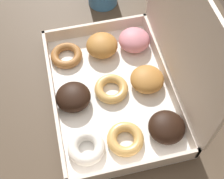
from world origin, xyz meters
name	(u,v)px	position (x,y,z in m)	size (l,w,h in m)	color
ground_plane	(109,167)	(0.00, 0.00, 0.00)	(8.00, 8.00, 0.00)	#42382D
dining_table	(107,98)	(0.00, 0.00, 0.62)	(1.09, 0.80, 0.73)	#4C3D2D
donut_box	(127,77)	(0.05, 0.04, 0.78)	(0.41, 0.30, 0.32)	white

